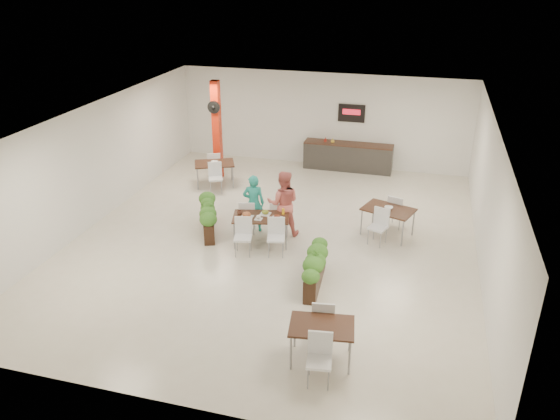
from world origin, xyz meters
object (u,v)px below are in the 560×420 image
at_px(planter_right, 315,266).
at_px(main_table, 261,220).
at_px(red_column, 217,129).
at_px(side_table_c, 322,331).
at_px(side_table_b, 388,213).
at_px(diner_man, 254,203).
at_px(service_counter, 348,156).
at_px(side_table_a, 215,166).
at_px(planter_left, 208,215).
at_px(diner_woman, 283,203).

bearing_deg(planter_right, main_table, 137.53).
bearing_deg(red_column, side_table_c, -57.94).
relative_size(main_table, planter_right, 1.08).
relative_size(side_table_b, side_table_c, 1.00).
relative_size(diner_man, side_table_c, 0.94).
distance_m(service_counter, side_table_a, 4.63).
bearing_deg(service_counter, planter_right, -86.60).
bearing_deg(diner_man, side_table_b, 177.66).
relative_size(planter_right, side_table_a, 1.04).
relative_size(red_column, side_table_a, 1.94).
height_order(red_column, main_table, red_column).
bearing_deg(planter_left, diner_woman, 11.90).
xyz_separation_m(main_table, side_table_b, (3.04, 1.31, -0.00)).
distance_m(diner_woman, planter_right, 2.63).
height_order(red_column, service_counter, red_column).
bearing_deg(side_table_c, planter_left, 124.56).
xyz_separation_m(service_counter, diner_man, (-1.68, -5.30, 0.29)).
relative_size(planter_left, side_table_a, 0.97).
bearing_deg(diner_woman, diner_man, -13.03).
distance_m(red_column, side_table_a, 1.22).
relative_size(red_column, diner_man, 2.05).
distance_m(side_table_a, side_table_b, 6.01).
bearing_deg(side_table_b, red_column, 173.01).
bearing_deg(red_column, service_counter, 25.00).
bearing_deg(diner_woman, main_table, 45.10).
xyz_separation_m(diner_man, side_table_a, (-2.19, 2.76, -0.15)).
xyz_separation_m(planter_right, side_table_b, (1.31, 2.89, 0.16)).
bearing_deg(side_table_c, main_table, 112.67).
bearing_deg(side_table_b, planter_left, -148.15).
bearing_deg(diner_man, side_table_a, -64.56).
xyz_separation_m(diner_man, planter_left, (-1.13, -0.41, -0.30)).
distance_m(main_table, side_table_b, 3.31).
xyz_separation_m(red_column, side_table_b, (5.76, -2.79, -1.01)).
bearing_deg(side_table_a, main_table, -76.61).
bearing_deg(side_table_a, diner_man, -75.24).
height_order(service_counter, planter_left, service_counter).
bearing_deg(planter_left, side_table_b, 13.02).
height_order(main_table, side_table_c, same).
xyz_separation_m(diner_woman, planter_left, (-1.93, -0.41, -0.39)).
bearing_deg(side_table_b, side_table_c, -78.55).
relative_size(diner_man, diner_woman, 0.90).
distance_m(planter_left, side_table_b, 4.69).
xyz_separation_m(planter_left, side_table_a, (-1.06, 3.16, 0.15)).
bearing_deg(side_table_c, diner_man, 112.72).
bearing_deg(planter_left, side_table_c, -47.65).
height_order(diner_woman, side_table_c, diner_woman).
height_order(planter_right, side_table_b, side_table_b).
xyz_separation_m(service_counter, planter_left, (-2.81, -5.70, -0.01)).
xyz_separation_m(red_column, main_table, (2.71, -4.09, -1.01)).
bearing_deg(red_column, side_table_b, -25.83).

